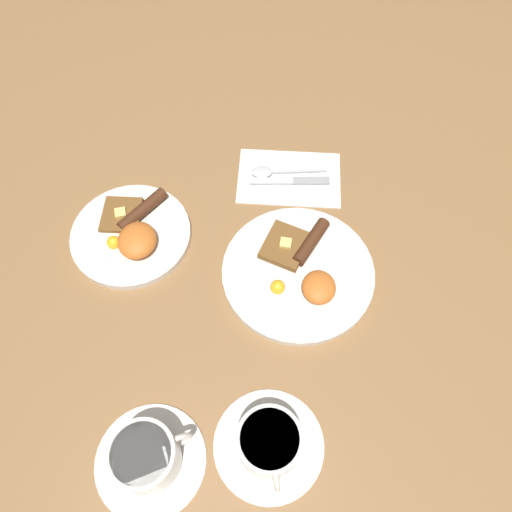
# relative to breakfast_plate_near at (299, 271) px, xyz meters

# --- Properties ---
(ground_plane) EXTENTS (3.00, 3.00, 0.00)m
(ground_plane) POSITION_rel_breakfast_plate_near_xyz_m (-0.00, 0.00, -0.01)
(ground_plane) COLOR olive
(breakfast_plate_near) EXTENTS (0.27, 0.27, 0.04)m
(breakfast_plate_near) POSITION_rel_breakfast_plate_near_xyz_m (0.00, 0.00, 0.00)
(breakfast_plate_near) COLOR silver
(breakfast_plate_near) RESTS_ON ground_plane
(breakfast_plate_far) EXTENTS (0.22, 0.22, 0.05)m
(breakfast_plate_far) POSITION_rel_breakfast_plate_near_xyz_m (0.07, 0.31, 0.00)
(breakfast_plate_far) COLOR silver
(breakfast_plate_far) RESTS_ON ground_plane
(teacup_near) EXTENTS (0.17, 0.17, 0.06)m
(teacup_near) POSITION_rel_breakfast_plate_near_xyz_m (-0.29, 0.05, 0.02)
(teacup_near) COLOR silver
(teacup_near) RESTS_ON ground_plane
(teacup_far) EXTENTS (0.17, 0.17, 0.08)m
(teacup_far) POSITION_rel_breakfast_plate_near_xyz_m (-0.32, 0.23, 0.02)
(teacup_far) COLOR silver
(teacup_far) RESTS_ON ground_plane
(napkin) EXTENTS (0.15, 0.21, 0.01)m
(napkin) POSITION_rel_breakfast_plate_near_xyz_m (0.22, 0.01, -0.01)
(napkin) COLOR white
(napkin) RESTS_ON ground_plane
(knife) EXTENTS (0.02, 0.16, 0.01)m
(knife) POSITION_rel_breakfast_plate_near_xyz_m (0.21, 0.00, -0.00)
(knife) COLOR silver
(knife) RESTS_ON napkin
(spoon) EXTENTS (0.03, 0.15, 0.01)m
(spoon) POSITION_rel_breakfast_plate_near_xyz_m (0.23, 0.05, -0.00)
(spoon) COLOR silver
(spoon) RESTS_ON napkin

